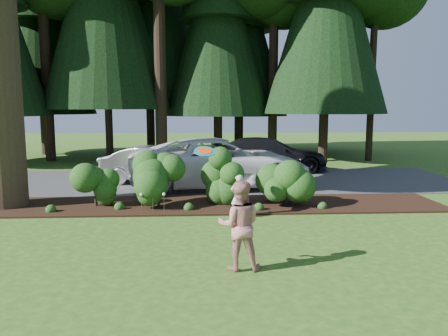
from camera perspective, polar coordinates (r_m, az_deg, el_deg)
The scene contains 11 objects.
ground at distance 9.66m, azimuth -8.97°, elevation -9.23°, with size 80.00×80.00×0.00m, color #285217.
mulch_bed at distance 12.78m, azimuth -7.51°, elevation -4.83°, with size 16.00×2.50×0.05m, color black.
driveway at distance 16.94m, azimuth -6.43°, elevation -1.70°, with size 22.00×6.00×0.03m, color #38383A.
shrub_row at distance 12.48m, azimuth -4.09°, elevation -1.42°, with size 6.53×1.60×1.61m.
lily_cluster at distance 11.88m, azimuth -9.30°, elevation -3.52°, with size 0.69×0.09×0.57m.
car_silver_wagon at distance 16.44m, azimuth -8.75°, elevation 0.41°, with size 1.44×4.13×1.36m, color silver.
car_white_suv at distance 15.38m, azimuth -0.59°, elevation 0.72°, with size 2.90×6.29×1.75m, color white.
car_dark_suv at distance 19.33m, azimuth 5.83°, elevation 1.77°, with size 2.09×5.15×1.49m, color black.
child at distance 11.25m, azimuth 1.93°, elevation -3.70°, with size 0.41×0.27×1.13m, color silver.
adult at distance 7.68m, azimuth 2.02°, elevation -7.49°, with size 0.77×0.60×1.58m, color #AB1F16.
frisbee at distance 10.95m, azimuth -2.53°, elevation 2.21°, with size 0.55×0.50×0.27m.
Camera 1 is at (0.99, -9.18, 2.83)m, focal length 35.00 mm.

